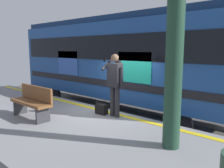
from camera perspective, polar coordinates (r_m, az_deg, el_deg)
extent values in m
plane|color=#4C4742|center=(7.72, -0.07, -13.18)|extent=(25.14, 25.14, 0.00)
cube|color=gray|center=(6.35, -12.13, -13.76)|extent=(14.76, 3.84, 0.94)
cube|color=yellow|center=(7.20, -1.69, -6.83)|extent=(14.46, 0.16, 0.01)
cube|color=slate|center=(8.92, 7.22, -9.63)|extent=(19.19, 0.08, 0.16)
cube|color=slate|center=(10.08, 11.93, -7.58)|extent=(19.19, 0.08, 0.16)
cube|color=#1E478C|center=(9.98, 2.55, 6.08)|extent=(10.27, 3.08, 2.94)
cube|color=navy|center=(10.03, 2.61, 15.18)|extent=(10.07, 2.83, 0.24)
cube|color=black|center=(8.82, -3.95, 9.06)|extent=(9.76, 0.03, 0.90)
cube|color=black|center=(8.91, -3.86, 0.53)|extent=(9.76, 0.03, 0.24)
cube|color=#19A58C|center=(7.65, 5.50, 4.13)|extent=(1.35, 0.02, 1.02)
cube|color=#3359B2|center=(10.20, -10.99, 5.17)|extent=(1.35, 0.02, 1.02)
cylinder|color=black|center=(11.86, -13.98, -2.69)|extent=(0.84, 0.12, 0.84)
cylinder|color=black|center=(13.36, -5.21, -1.19)|extent=(0.84, 0.12, 0.84)
cylinder|color=black|center=(7.48, 16.49, -9.54)|extent=(0.84, 0.12, 0.84)
cylinder|color=black|center=(9.69, 22.86, -5.69)|extent=(0.84, 0.12, 0.84)
cylinder|color=#262628|center=(6.53, 1.29, -4.58)|extent=(0.14, 0.14, 0.87)
cylinder|color=#262628|center=(6.64, 0.11, -4.34)|extent=(0.14, 0.14, 0.87)
cube|color=black|center=(6.45, 0.71, 2.21)|extent=(0.40, 0.24, 0.67)
sphere|color=black|center=(6.54, 1.64, 5.08)|extent=(0.20, 0.20, 0.20)
sphere|color=#997051|center=(6.41, 0.72, 6.53)|extent=(0.22, 0.22, 0.22)
cylinder|color=black|center=(6.30, 2.42, 1.42)|extent=(0.09, 0.09, 0.61)
cylinder|color=black|center=(6.52, -1.28, 4.80)|extent=(0.09, 0.42, 0.33)
cube|color=black|center=(6.44, -1.90, 6.18)|extent=(0.07, 0.02, 0.15)
cube|color=black|center=(6.91, -2.65, -6.26)|extent=(0.38, 0.18, 0.30)
torus|color=black|center=(6.86, -2.66, -4.57)|extent=(0.35, 0.35, 0.02)
cylinder|color=#1E3F2D|center=(4.49, 15.25, 6.74)|extent=(0.33, 0.33, 3.61)
cube|color=brown|center=(6.82, -19.66, -4.38)|extent=(1.56, 0.44, 0.08)
cube|color=brown|center=(6.85, -18.37, -2.11)|extent=(1.56, 0.06, 0.40)
cube|color=#333338|center=(6.34, -16.85, -7.31)|extent=(0.06, 0.40, 0.45)
cube|color=#333338|center=(7.41, -21.87, -5.26)|extent=(0.06, 0.40, 0.45)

